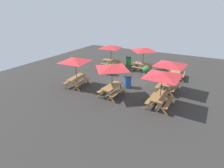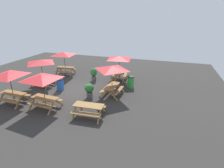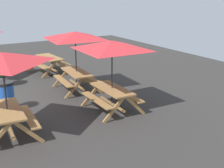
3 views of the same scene
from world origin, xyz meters
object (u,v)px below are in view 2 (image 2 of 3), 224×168
trash_bin_green (131,82)px  potted_plant_0 (89,89)px  picnic_table_2 (9,76)px  picnic_table_4 (89,108)px  picnic_table_1 (41,63)px  trash_bin_blue (60,84)px  picnic_table_6 (64,55)px  picnic_table_0 (112,70)px  picnic_table_5 (42,80)px  picnic_table_3 (119,59)px  potted_plant_1 (94,74)px

trash_bin_green → potted_plant_0: 3.78m
picnic_table_2 → picnic_table_4: bearing=-178.0°
picnic_table_1 → trash_bin_green: picnic_table_1 is taller
trash_bin_blue → picnic_table_6: bearing=-64.1°
picnic_table_0 → picnic_table_5: 4.80m
picnic_table_4 → picnic_table_0: bearing=-100.7°
picnic_table_4 → potted_plant_0: bearing=-69.9°
picnic_table_1 → picnic_table_6: bearing=-87.3°
picnic_table_6 → picnic_table_4: bearing=125.3°
picnic_table_1 → picnic_table_6: 3.26m
picnic_table_1 → potted_plant_0: 5.00m
picnic_table_0 → picnic_table_1: size_ratio=1.00×
picnic_table_5 → potted_plant_0: bearing=-126.0°
picnic_table_5 → trash_bin_green: picnic_table_5 is taller
picnic_table_5 → picnic_table_6: same height
potted_plant_0 → picnic_table_0: bearing=-149.4°
picnic_table_0 → picnic_table_4: size_ratio=1.24×
picnic_table_3 → picnic_table_4: picnic_table_3 is taller
picnic_table_6 → trash_bin_blue: 4.29m
picnic_table_1 → potted_plant_0: size_ratio=2.20×
potted_plant_0 → picnic_table_1: bearing=-10.4°
trash_bin_blue → trash_bin_green: size_ratio=1.00×
picnic_table_4 → trash_bin_green: (-1.41, -5.27, -0.07)m
potted_plant_0 → potted_plant_1: 3.55m
picnic_table_5 → potted_plant_0: picnic_table_5 is taller
picnic_table_1 → picnic_table_4: 6.83m
picnic_table_2 → trash_bin_green: (-7.07, -5.30, -1.49)m
picnic_table_1 → picnic_table_5: (-2.68, 3.25, 0.00)m
picnic_table_4 → trash_bin_blue: trash_bin_blue is taller
picnic_table_5 → potted_plant_0: (-2.05, -2.38, -1.36)m
picnic_table_1 → potted_plant_0: bearing=174.5°
picnic_table_1 → picnic_table_6: (-0.13, -3.26, 0.00)m
picnic_table_4 → potted_plant_0: (1.08, -2.43, 0.06)m
picnic_table_4 → trash_bin_green: 5.45m
picnic_table_2 → potted_plant_0: bearing=-150.1°
picnic_table_6 → potted_plant_0: size_ratio=2.65×
picnic_table_0 → trash_bin_green: (-1.02, -1.97, -1.49)m
picnic_table_1 → picnic_table_2: size_ratio=0.83×
potted_plant_1 → picnic_table_0: bearing=136.1°
picnic_table_2 → trash_bin_blue: picnic_table_2 is taller
picnic_table_0 → trash_bin_blue: size_ratio=2.38×
picnic_table_2 → picnic_table_4: 5.84m
picnic_table_1 → picnic_table_4: picnic_table_1 is taller
trash_bin_blue → potted_plant_0: (-2.84, 0.51, 0.13)m
picnic_table_0 → picnic_table_3: (0.40, -3.36, 0.00)m
picnic_table_2 → picnic_table_4: picnic_table_2 is taller
picnic_table_1 → picnic_table_6: same height
picnic_table_2 → trash_bin_green: bearing=-141.5°
picnic_table_6 → trash_bin_blue: (-1.76, 3.62, -1.49)m
picnic_table_6 → picnic_table_0: bearing=146.2°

